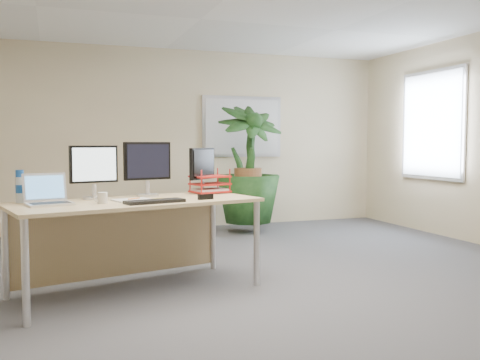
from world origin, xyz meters
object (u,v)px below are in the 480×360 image
object	(u,v)px
floor_plant	(248,181)
monitor_right	(147,165)
laptop	(48,197)
desk	(131,219)
monitor_left	(94,168)

from	to	relation	value
floor_plant	monitor_right	world-z (taller)	floor_plant
monitor_right	laptop	size ratio (longest dim) A/B	1.23
desk	monitor_left	size ratio (longest dim) A/B	4.75
monitor_left	laptop	xyz separation A→B (m)	(-0.39, -0.30, -0.21)
desk	laptop	xyz separation A→B (m)	(-0.69, -0.17, 0.23)
monitor_left	monitor_right	distance (m)	0.49
desk	floor_plant	world-z (taller)	floor_plant
monitor_right	laptop	distance (m)	0.98
monitor_left	desk	bearing A→B (deg)	-23.36
desk	monitor_right	bearing A→B (deg)	49.35
monitor_right	laptop	xyz separation A→B (m)	(-0.87, -0.39, -0.23)
desk	laptop	world-z (taller)	laptop
desk	floor_plant	xyz separation A→B (m)	(2.01, 2.49, 0.12)
monitor_left	monitor_right	size ratio (longest dim) A/B	0.94
floor_plant	desk	bearing A→B (deg)	-128.98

